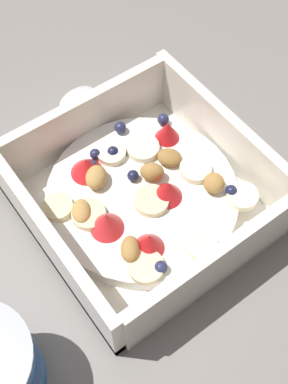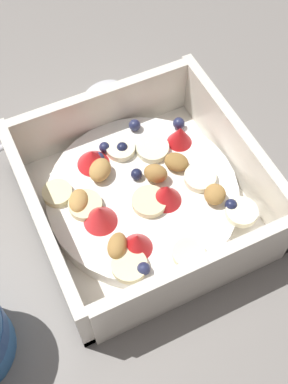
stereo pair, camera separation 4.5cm
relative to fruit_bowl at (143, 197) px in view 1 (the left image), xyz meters
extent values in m
plane|color=gray|center=(0.00, 0.01, -0.02)|extent=(2.40, 2.40, 0.00)
cube|color=white|center=(0.00, 0.00, -0.02)|extent=(0.20, 0.20, 0.01)
cube|color=white|center=(0.00, -0.10, 0.01)|extent=(0.20, 0.01, 0.07)
cube|color=white|center=(0.00, 0.10, 0.01)|extent=(0.20, 0.01, 0.07)
cube|color=white|center=(-0.10, 0.00, 0.01)|extent=(0.01, 0.18, 0.07)
cube|color=white|center=(0.10, 0.00, 0.01)|extent=(0.01, 0.18, 0.07)
cylinder|color=white|center=(0.00, 0.00, 0.00)|extent=(0.18, 0.18, 0.02)
cylinder|color=beige|center=(-0.06, 0.04, 0.01)|extent=(0.04, 0.04, 0.01)
cylinder|color=#F4EAB7|center=(-0.07, -0.01, 0.01)|extent=(0.04, 0.04, 0.01)
cylinder|color=#F7EFC6|center=(-0.01, -0.05, 0.01)|extent=(0.03, 0.03, 0.01)
cylinder|color=beige|center=(0.01, 0.05, 0.01)|extent=(0.04, 0.04, 0.01)
cylinder|color=#F7EFC6|center=(-0.06, -0.07, 0.01)|extent=(0.03, 0.03, 0.01)
cylinder|color=beige|center=(-0.01, 0.00, 0.01)|extent=(0.04, 0.04, 0.01)
cylinder|color=#F7EFC6|center=(0.05, 0.00, 0.01)|extent=(0.03, 0.03, 0.01)
cylinder|color=beige|center=(0.03, 0.07, 0.01)|extent=(0.04, 0.04, 0.01)
cylinder|color=#F7EFC6|center=(0.04, -0.03, 0.01)|extent=(0.03, 0.03, 0.01)
cone|color=red|center=(0.05, 0.03, 0.01)|extent=(0.04, 0.04, 0.02)
cone|color=red|center=(-0.05, 0.03, 0.02)|extent=(0.04, 0.04, 0.02)
cone|color=red|center=(-0.01, -0.02, 0.02)|extent=(0.04, 0.04, 0.02)
cone|color=red|center=(0.04, -0.06, 0.02)|extent=(0.03, 0.03, 0.02)
cone|color=red|center=(-0.01, 0.05, 0.02)|extent=(0.04, 0.04, 0.02)
sphere|color=#23284C|center=(0.06, 0.02, 0.01)|extent=(0.01, 0.01, 0.01)
sphere|color=#191E3D|center=(0.02, 0.00, 0.01)|extent=(0.01, 0.01, 0.01)
sphere|color=#23284C|center=(0.06, -0.07, 0.01)|extent=(0.01, 0.01, 0.01)
sphere|color=#191E3D|center=(0.05, 0.00, 0.01)|extent=(0.01, 0.01, 0.01)
sphere|color=#191E3D|center=(-0.05, -0.06, 0.01)|extent=(0.01, 0.01, 0.01)
sphere|color=#191E3D|center=(0.01, 0.06, 0.01)|extent=(0.01, 0.01, 0.01)
sphere|color=navy|center=(0.05, 0.02, 0.01)|extent=(0.01, 0.01, 0.01)
sphere|color=#23284C|center=(0.07, -0.03, 0.01)|extent=(0.01, 0.01, 0.01)
sphere|color=#23284C|center=(-0.07, 0.03, 0.01)|extent=(0.01, 0.01, 0.01)
ellipsoid|color=#AD7F42|center=(-0.03, -0.06, 0.01)|extent=(0.03, 0.03, 0.02)
ellipsoid|color=#AD7F42|center=(0.01, -0.02, 0.01)|extent=(0.03, 0.03, 0.02)
ellipsoid|color=#AD7F42|center=(-0.04, 0.04, 0.01)|extent=(0.03, 0.03, 0.02)
ellipsoid|color=tan|center=(0.04, 0.03, 0.01)|extent=(0.03, 0.03, 0.02)
ellipsoid|color=tan|center=(0.01, 0.06, 0.01)|extent=(0.03, 0.03, 0.01)
ellipsoid|color=olive|center=(0.01, -0.04, 0.01)|extent=(0.03, 0.03, 0.01)
ellipsoid|color=silver|center=(0.16, -0.02, -0.02)|extent=(0.04, 0.05, 0.01)
cylinder|color=silver|center=(0.14, 0.06, -0.02)|extent=(0.03, 0.12, 0.01)
camera|label=1|loc=(-0.19, 0.14, 0.39)|focal=46.43mm
camera|label=2|loc=(-0.22, 0.10, 0.39)|focal=46.43mm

